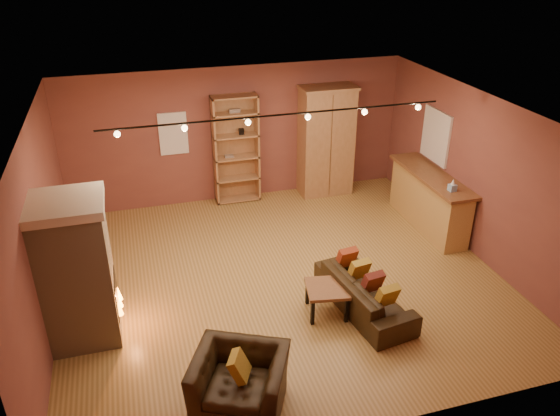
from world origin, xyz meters
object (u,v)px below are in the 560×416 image
object	(u,v)px
fireplace	(77,271)
armchair	(240,374)
coffee_table	(327,291)
bar_counter	(429,200)
bookcase	(235,148)
loveseat	(365,287)
armoire	(326,141)

from	to	relation	value
fireplace	armchair	size ratio (longest dim) A/B	1.65
coffee_table	armchair	bearing A→B (deg)	-139.50
bar_counter	armchair	distance (m)	5.60
bookcase	bar_counter	bearing A→B (deg)	-33.91
fireplace	loveseat	xyz separation A→B (m)	(3.99, -0.55, -0.68)
armoire	armchair	world-z (taller)	armoire
loveseat	bar_counter	bearing A→B (deg)	-55.46
bar_counter	coffee_table	size ratio (longest dim) A/B	3.24
bar_counter	loveseat	distance (m)	3.07
fireplace	coffee_table	size ratio (longest dim) A/B	3.04
fireplace	armoire	size ratio (longest dim) A/B	0.90
bar_counter	armchair	xyz separation A→B (m)	(-4.45, -3.40, -0.07)
bar_counter	coffee_table	distance (m)	3.48
armoire	coffee_table	size ratio (longest dim) A/B	3.36
loveseat	coffee_table	xyz separation A→B (m)	(-0.58, 0.06, 0.01)
fireplace	bar_counter	size ratio (longest dim) A/B	0.94
fireplace	coffee_table	xyz separation A→B (m)	(3.41, -0.49, -0.67)
armchair	fireplace	bearing A→B (deg)	159.56
fireplace	coffee_table	distance (m)	3.51
fireplace	armoire	xyz separation A→B (m)	(4.88, 3.55, 0.12)
bookcase	coffee_table	distance (m)	4.31
fireplace	armoire	distance (m)	6.04
armchair	loveseat	bearing A→B (deg)	56.98
fireplace	loveseat	bearing A→B (deg)	-7.84
armoire	coffee_table	xyz separation A→B (m)	(-1.47, -4.04, -0.79)
loveseat	armchair	world-z (taller)	armchair
fireplace	bookcase	world-z (taller)	bookcase
bookcase	armchair	xyz separation A→B (m)	(-1.18, -5.61, -0.68)
loveseat	coffee_table	size ratio (longest dim) A/B	2.75
bookcase	armchair	world-z (taller)	bookcase
armchair	coffee_table	size ratio (longest dim) A/B	1.84
bookcase	armoire	size ratio (longest dim) A/B	0.97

